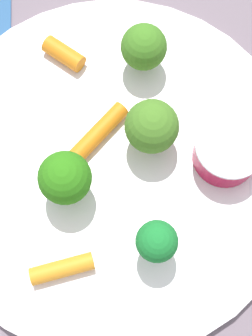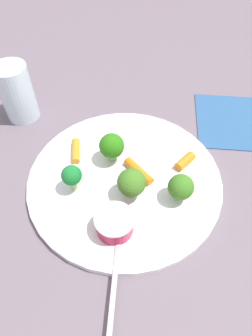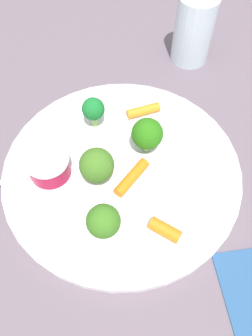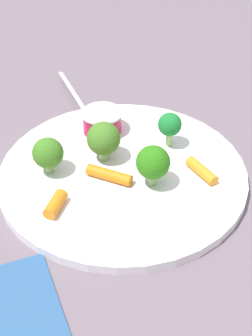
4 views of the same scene
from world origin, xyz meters
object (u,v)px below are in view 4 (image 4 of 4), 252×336
Objects in this scene: broccoli_floret_2 at (170,125)px; broccoli_floret_3 at (48,153)px; broccoli_floret_1 at (104,139)px; fork at (79,103)px; carrot_stick_0 at (55,204)px; carrot_stick_2 at (202,171)px; sauce_cup at (102,121)px; plate at (123,174)px; carrot_stick_1 at (109,175)px; broccoli_floret_0 at (153,163)px.

broccoli_floret_3 is (-0.16, -0.03, -0.00)m from broccoli_floret_2.
broccoli_floret_1 is 0.14m from fork.
broccoli_floret_1 is 1.44× the size of carrot_stick_0.
broccoli_floret_3 is 1.31× the size of carrot_stick_0.
broccoli_floret_3 reaches higher than carrot_stick_2.
carrot_stick_0 is (-0.07, -0.15, -0.01)m from sauce_cup.
broccoli_floret_2 is at bearing 9.57° from broccoli_floret_1.
broccoli_floret_2 reaches higher than sauce_cup.
broccoli_floret_2 is at bearing 32.61° from carrot_stick_0.
broccoli_floret_2 is at bearing 10.84° from broccoli_floret_3.
plate is 0.09m from broccoli_floret_2.
plate is at bearing -55.51° from broccoli_floret_1.
carrot_stick_2 is (0.18, 0.03, -0.00)m from carrot_stick_0.
fork is (-0.04, 0.17, 0.01)m from plate.
carrot_stick_1 is (-0.09, -0.06, -0.03)m from broccoli_floret_2.
broccoli_floret_0 reaches higher than sauce_cup.
broccoli_floret_3 is 0.26× the size of fork.
fork is at bearing 131.17° from broccoli_floret_2.
broccoli_floret_3 is at bearing 92.80° from carrot_stick_0.
broccoli_floret_2 is 0.08m from carrot_stick_2.
carrot_stick_1 reaches higher than fork.
plate is 0.10m from carrot_stick_0.
broccoli_floret_3 is at bearing 171.78° from plate.
broccoli_floret_3 is at bearing 160.31° from broccoli_floret_0.
broccoli_floret_1 is at bearing -82.09° from fork.
sauce_cup is 0.29× the size of fork.
plate is 1.66× the size of fork.
plate is at bearing 36.35° from carrot_stick_1.
carrot_stick_0 is (-0.07, -0.09, -0.02)m from broccoli_floret_1.
carrot_stick_0 is (-0.16, -0.10, -0.02)m from broccoli_floret_2.
fork is (-0.02, 0.14, -0.03)m from broccoli_floret_1.
carrot_stick_1 is (-0.02, -0.01, 0.01)m from plate.
broccoli_floret_1 is 0.07m from broccoli_floret_3.
carrot_stick_0 is at bearing -102.13° from fork.
carrot_stick_0 reaches higher than carrot_stick_1.
broccoli_floret_3 reaches higher than sauce_cup.
broccoli_floret_2 is (0.07, 0.04, 0.04)m from plate.
broccoli_floret_1 is 0.28× the size of fork.
broccoli_floret_1 is at bearing 51.60° from carrot_stick_0.
fork is at bearing 96.25° from carrot_stick_1.
broccoli_floret_2 is at bearing 33.14° from carrot_stick_1.
broccoli_floret_2 reaches higher than carrot_stick_1.
carrot_stick_0 is at bearing -147.07° from plate.
broccoli_floret_0 reaches higher than carrot_stick_2.
broccoli_floret_1 is at bearing 155.37° from carrot_stick_2.
carrot_stick_1 is at bearing -20.80° from broccoli_floret_3.
broccoli_floret_3 is 0.84× the size of carrot_stick_1.
plate is 6.40× the size of broccoli_floret_3.
broccoli_floret_2 and broccoli_floret_3 have the same top height.
broccoli_floret_1 is 0.11m from carrot_stick_0.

